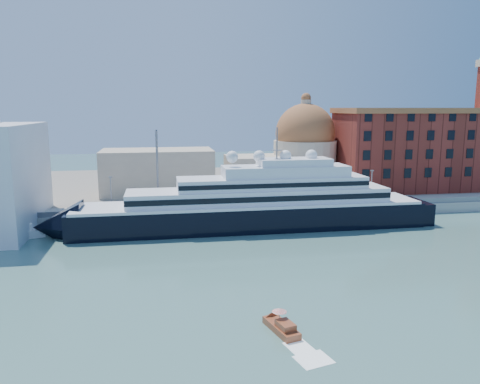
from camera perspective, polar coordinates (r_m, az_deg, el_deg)
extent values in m
plane|color=#3B6764|center=(78.33, 5.22, -8.57)|extent=(400.00, 400.00, 0.00)
cube|color=gray|center=(109.97, 0.62, -2.36)|extent=(180.00, 10.00, 2.50)
cube|color=slate|center=(149.80, -2.25, 0.90)|extent=(260.00, 72.00, 2.00)
cube|color=slate|center=(105.26, 1.07, -1.90)|extent=(180.00, 0.10, 1.20)
cube|color=black|center=(99.08, 1.22, -3.27)|extent=(73.65, 11.33, 6.14)
cone|color=black|center=(99.34, -21.32, -3.95)|extent=(9.44, 11.33, 11.33)
cube|color=black|center=(112.06, 20.04, -2.42)|extent=(5.67, 10.39, 5.67)
cube|color=white|center=(98.36, 1.22, -1.40)|extent=(71.76, 11.52, 0.57)
cube|color=white|center=(98.41, 2.31, -0.39)|extent=(54.77, 9.44, 2.83)
cube|color=black|center=(93.89, 2.92, -0.91)|extent=(54.77, 0.15, 1.13)
cube|color=white|center=(98.60, 3.93, 1.17)|extent=(39.66, 8.50, 2.46)
cube|color=white|center=(98.97, 5.54, 2.56)|extent=(26.44, 7.55, 2.27)
cube|color=white|center=(99.26, 6.61, 3.66)|extent=(15.11, 6.61, 1.51)
cylinder|color=slate|center=(97.89, 4.53, 5.94)|extent=(0.28, 0.28, 6.61)
sphere|color=white|center=(96.21, -0.97, 4.31)|extent=(2.46, 2.46, 2.46)
sphere|color=white|center=(97.25, 2.34, 4.37)|extent=(2.46, 2.46, 2.46)
sphere|color=white|center=(98.60, 5.57, 4.41)|extent=(2.46, 2.46, 2.46)
sphere|color=white|center=(100.26, 8.70, 4.44)|extent=(2.46, 2.46, 2.46)
cube|color=white|center=(101.93, -26.48, -4.80)|extent=(13.87, 8.57, 1.76)
cube|color=white|center=(101.71, -25.31, -3.91)|extent=(5.06, 4.06, 1.32)
cube|color=brown|center=(55.73, 5.05, -16.26)|extent=(3.29, 6.06, 0.96)
cube|color=brown|center=(54.62, 5.57, -15.89)|extent=(2.08, 2.71, 0.77)
cylinder|color=slate|center=(55.58, 4.82, -14.96)|extent=(0.06, 0.06, 1.54)
cone|color=red|center=(55.22, 4.83, -14.14)|extent=(1.73, 1.73, 0.38)
cube|color=maroon|center=(143.34, 20.19, 4.70)|extent=(42.00, 18.00, 22.00)
cube|color=#965831|center=(142.83, 20.47, 9.29)|extent=(43.00, 19.00, 1.50)
cylinder|color=beige|center=(137.03, 7.86, 3.32)|extent=(18.00, 18.00, 14.00)
sphere|color=#965831|center=(136.26, 7.95, 7.08)|extent=(17.00, 17.00, 17.00)
cylinder|color=beige|center=(136.08, 8.04, 10.45)|extent=(3.00, 3.00, 3.00)
cube|color=beige|center=(131.76, 2.29, 2.26)|extent=(18.00, 14.00, 10.00)
cube|color=beige|center=(130.66, -10.00, 2.49)|extent=(30.00, 16.00, 12.00)
cylinder|color=slate|center=(104.72, -15.42, -0.44)|extent=(0.24, 0.24, 8.00)
cube|color=slate|center=(104.07, -15.53, 1.78)|extent=(0.80, 0.30, 0.25)
cylinder|color=slate|center=(106.05, 0.92, 0.06)|extent=(0.24, 0.24, 8.00)
cube|color=slate|center=(105.41, 0.93, 2.26)|extent=(0.80, 0.30, 0.25)
cylinder|color=slate|center=(115.45, 15.71, 0.51)|extent=(0.24, 0.24, 8.00)
cube|color=slate|center=(114.86, 15.80, 2.53)|extent=(0.80, 0.30, 0.25)
cylinder|color=slate|center=(105.42, -10.03, 2.60)|extent=(0.50, 0.50, 18.00)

